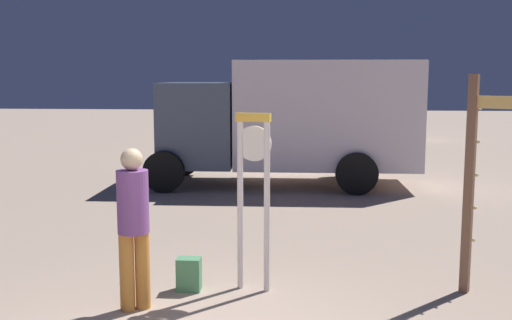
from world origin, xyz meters
TOP-DOWN VIEW (x-y plane):
  - standing_clock at (0.28, 1.96)m, footprint 0.42×0.18m
  - arrow_sign at (3.07, 1.88)m, footprint 1.09×0.72m
  - person_near_clock at (-0.94, 1.24)m, footprint 0.34×0.34m
  - backpack at (-0.48, 1.86)m, footprint 0.28×0.24m
  - box_truck_near at (0.64, 9.01)m, footprint 6.06×2.56m
  - box_truck_far at (2.08, 19.91)m, footprint 6.64×2.76m

SIDE VIEW (x-z plane):
  - backpack at x=-0.48m, z-range 0.00..0.39m
  - person_near_clock at x=-0.94m, z-range 0.10..1.86m
  - standing_clock at x=0.28m, z-range 0.23..2.33m
  - box_truck_far at x=2.08m, z-range 0.15..2.84m
  - box_truck_near at x=0.64m, z-range 0.14..2.98m
  - arrow_sign at x=3.07m, z-range 0.43..2.96m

